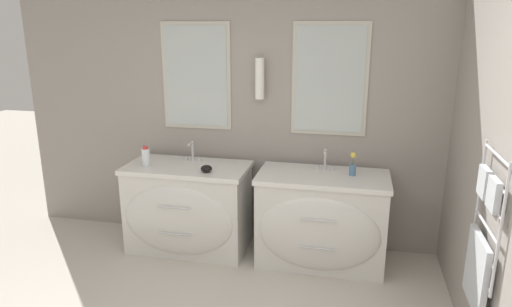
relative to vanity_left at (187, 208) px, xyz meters
name	(u,v)px	position (x,y,z in m)	size (l,w,h in m)	color
wall_back	(263,111)	(0.65, 0.41, 0.89)	(5.00, 0.16, 2.60)	gray
wall_right	(494,161)	(2.38, -0.84, 0.87)	(0.13, 4.34, 2.60)	gray
vanity_left	(187,208)	(0.00, 0.00, 0.00)	(1.15, 0.67, 0.84)	silver
vanity_right	(321,220)	(1.27, 0.00, 0.00)	(1.15, 0.67, 0.84)	silver
faucet_left	(192,152)	(0.00, 0.18, 0.51)	(0.17, 0.12, 0.19)	silver
faucet_right	(325,160)	(1.27, 0.18, 0.51)	(0.17, 0.12, 0.19)	silver
toiletry_bottle	(146,157)	(-0.36, -0.06, 0.50)	(0.07, 0.07, 0.19)	silver
amenity_bowl	(206,169)	(0.24, -0.11, 0.44)	(0.10, 0.10, 0.06)	black
flower_vase	(353,165)	(1.52, 0.08, 0.50)	(0.06, 0.06, 0.21)	teal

